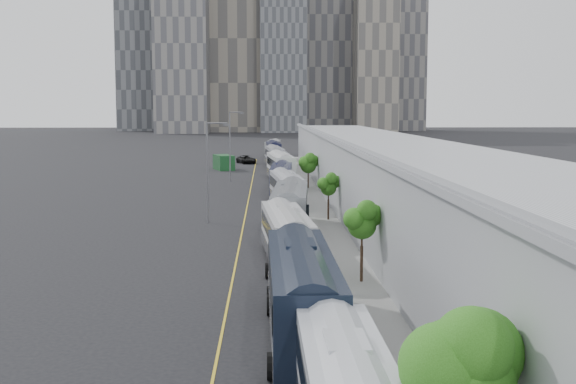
{
  "coord_description": "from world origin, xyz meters",
  "views": [
    {
      "loc": [
        0.52,
        -10.65,
        9.94
      ],
      "look_at": [
        2.34,
        50.06,
        3.0
      ],
      "focal_mm": 45.0,
      "sensor_mm": 36.0,
      "label": 1
    }
  ],
  "objects_px": {
    "bus_1": "(302,300)",
    "bus_8": "(275,158)",
    "bus_5": "(281,180)",
    "suv": "(246,159)",
    "bus_3": "(290,212)",
    "bus_10": "(273,149)",
    "street_lamp_near": "(209,165)",
    "bus_9": "(273,152)",
    "street_lamp_far": "(231,142)",
    "bus_2": "(286,240)",
    "bus_6": "(281,169)",
    "shipping_container": "(224,162)",
    "bus_7": "(279,163)",
    "bus_4": "(286,191)"
  },
  "relations": [
    {
      "from": "bus_1",
      "to": "bus_8",
      "type": "height_order",
      "value": "bus_1"
    },
    {
      "from": "bus_5",
      "to": "suv",
      "type": "relative_size",
      "value": 2.24
    },
    {
      "from": "bus_8",
      "to": "suv",
      "type": "xyz_separation_m",
      "value": [
        -5.19,
        6.82,
        -0.76
      ]
    },
    {
      "from": "bus_3",
      "to": "suv",
      "type": "distance_m",
      "value": 75.88
    },
    {
      "from": "bus_10",
      "to": "street_lamp_near",
      "type": "height_order",
      "value": "street_lamp_near"
    },
    {
      "from": "bus_8",
      "to": "bus_9",
      "type": "height_order",
      "value": "bus_9"
    },
    {
      "from": "street_lamp_near",
      "to": "bus_1",
      "type": "bearing_deg",
      "value": -78.71
    },
    {
      "from": "bus_9",
      "to": "bus_5",
      "type": "bearing_deg",
      "value": -91.64
    },
    {
      "from": "street_lamp_near",
      "to": "street_lamp_far",
      "type": "relative_size",
      "value": 0.91
    },
    {
      "from": "bus_2",
      "to": "bus_6",
      "type": "distance_m",
      "value": 54.7
    },
    {
      "from": "bus_5",
      "to": "bus_10",
      "type": "height_order",
      "value": "bus_5"
    },
    {
      "from": "bus_2",
      "to": "bus_10",
      "type": "distance_m",
      "value": 110.11
    },
    {
      "from": "street_lamp_far",
      "to": "shipping_container",
      "type": "xyz_separation_m",
      "value": [
        -2.22,
        19.76,
        -4.32
      ]
    },
    {
      "from": "bus_9",
      "to": "suv",
      "type": "height_order",
      "value": "bus_9"
    },
    {
      "from": "bus_2",
      "to": "bus_6",
      "type": "xyz_separation_m",
      "value": [
        0.72,
        54.69,
        0.17
      ]
    },
    {
      "from": "bus_2",
      "to": "bus_5",
      "type": "distance_m",
      "value": 39.88
    },
    {
      "from": "bus_6",
      "to": "bus_10",
      "type": "relative_size",
      "value": 1.13
    },
    {
      "from": "bus_2",
      "to": "street_lamp_near",
      "type": "xyz_separation_m",
      "value": [
        -6.29,
        17.06,
        3.61
      ]
    },
    {
      "from": "bus_2",
      "to": "bus_9",
      "type": "height_order",
      "value": "bus_9"
    },
    {
      "from": "bus_2",
      "to": "bus_3",
      "type": "distance_m",
      "value": 12.1
    },
    {
      "from": "street_lamp_far",
      "to": "street_lamp_near",
      "type": "bearing_deg",
      "value": -90.21
    },
    {
      "from": "bus_1",
      "to": "bus_5",
      "type": "xyz_separation_m",
      "value": [
        0.27,
        55.52,
        -0.19
      ]
    },
    {
      "from": "bus_3",
      "to": "bus_10",
      "type": "distance_m",
      "value": 98.04
    },
    {
      "from": "bus_3",
      "to": "bus_9",
      "type": "xyz_separation_m",
      "value": [
        -0.56,
        85.12,
        -0.08
      ]
    },
    {
      "from": "street_lamp_near",
      "to": "street_lamp_far",
      "type": "bearing_deg",
      "value": 89.79
    },
    {
      "from": "bus_5",
      "to": "bus_10",
      "type": "bearing_deg",
      "value": 93.06
    },
    {
      "from": "bus_1",
      "to": "bus_2",
      "type": "relative_size",
      "value": 1.1
    },
    {
      "from": "bus_10",
      "to": "shipping_container",
      "type": "distance_m",
      "value": 37.53
    },
    {
      "from": "bus_3",
      "to": "bus_6",
      "type": "distance_m",
      "value": 42.61
    },
    {
      "from": "bus_6",
      "to": "bus_7",
      "type": "distance_m",
      "value": 14.68
    },
    {
      "from": "bus_8",
      "to": "street_lamp_near",
      "type": "distance_m",
      "value": 64.29
    },
    {
      "from": "bus_5",
      "to": "bus_8",
      "type": "distance_m",
      "value": 41.04
    },
    {
      "from": "bus_4",
      "to": "shipping_container",
      "type": "height_order",
      "value": "bus_4"
    },
    {
      "from": "bus_6",
      "to": "street_lamp_far",
      "type": "height_order",
      "value": "street_lamp_far"
    },
    {
      "from": "bus_1",
      "to": "bus_5",
      "type": "height_order",
      "value": "bus_1"
    },
    {
      "from": "bus_1",
      "to": "bus_6",
      "type": "xyz_separation_m",
      "value": [
        0.47,
        70.34,
        -0.0
      ]
    },
    {
      "from": "bus_2",
      "to": "bus_7",
      "type": "height_order",
      "value": "bus_2"
    },
    {
      "from": "bus_8",
      "to": "street_lamp_far",
      "type": "height_order",
      "value": "street_lamp_far"
    },
    {
      "from": "bus_6",
      "to": "bus_7",
      "type": "bearing_deg",
      "value": 85.2
    },
    {
      "from": "bus_2",
      "to": "bus_1",
      "type": "bearing_deg",
      "value": -93.07
    },
    {
      "from": "bus_4",
      "to": "bus_6",
      "type": "bearing_deg",
      "value": 85.07
    },
    {
      "from": "bus_6",
      "to": "bus_5",
      "type": "bearing_deg",
      "value": -95.7
    },
    {
      "from": "bus_7",
      "to": "bus_3",
      "type": "bearing_deg",
      "value": -93.66
    },
    {
      "from": "bus_3",
      "to": "bus_9",
      "type": "relative_size",
      "value": 1.05
    },
    {
      "from": "street_lamp_near",
      "to": "suv",
      "type": "distance_m",
      "value": 70.83
    },
    {
      "from": "street_lamp_near",
      "to": "bus_6",
      "type": "bearing_deg",
      "value": 79.46
    },
    {
      "from": "bus_9",
      "to": "shipping_container",
      "type": "height_order",
      "value": "bus_9"
    },
    {
      "from": "bus_5",
      "to": "bus_8",
      "type": "relative_size",
      "value": 0.98
    },
    {
      "from": "bus_8",
      "to": "bus_4",
      "type": "bearing_deg",
      "value": -93.97
    },
    {
      "from": "bus_9",
      "to": "bus_6",
      "type": "bearing_deg",
      "value": -91.23
    }
  ]
}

